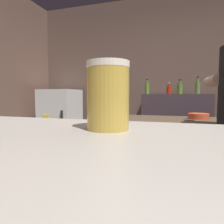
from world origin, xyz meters
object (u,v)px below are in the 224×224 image
Objects in this scene: mini_fridge at (61,125)px; bottle_olive_oil at (180,88)px; mixing_bowl at (199,116)px; bottle_vinegar at (147,88)px; pint_glass_near at (108,96)px; bottle_hot_sauce at (169,90)px; bottle_soy at (198,87)px.

mini_fridge is 2.03m from bottle_olive_oil.
bottle_vinegar reaches higher than mixing_bowl.
pint_glass_near is 0.76× the size of bottle_hot_sauce.
bottle_olive_oil is 0.90× the size of bottle_soy.
mini_fridge is 6.67× the size of mixing_bowl.
mixing_bowl is at bearing -61.50° from bottle_vinegar.
bottle_vinegar is at bearing -176.05° from bottle_hot_sauce.
bottle_olive_oil is at bearing 7.26° from mini_fridge.
bottle_hot_sauce reaches higher than mini_fridge.
bottle_hot_sauce is at bearing 172.01° from bottle_soy.
bottle_olive_oil reaches higher than pint_glass_near.
bottle_vinegar reaches higher than bottle_olive_oil.
mixing_bowl is at bearing -75.40° from bottle_hot_sauce.
bottle_soy reaches higher than mixing_bowl.
mixing_bowl is at bearing 78.90° from pint_glass_near.
mixing_bowl is 1.29m from bottle_olive_oil.
bottle_olive_oil is 0.49m from bottle_vinegar.
mixing_bowl is 0.79× the size of bottle_vinegar.
mini_fridge is 2.25m from bottle_soy.
bottle_soy reaches higher than bottle_vinegar.
mini_fridge is at bearing -173.46° from bottle_vinegar.
pint_glass_near is 2.93m from bottle_olive_oil.
mixing_bowl is 0.75× the size of bottle_soy.
mini_fridge is at bearing -173.93° from bottle_hot_sauce.
bottle_olive_oil reaches higher than bottle_hot_sauce.
bottle_olive_oil reaches higher than mixing_bowl.
mini_fridge is 1.87m from bottle_hot_sauce.
bottle_olive_oil is 0.26m from bottle_soy.
pint_glass_near is at bearing -98.43° from bottle_soy.
bottle_soy is (0.24, -0.11, 0.01)m from bottle_olive_oil.
pint_glass_near is (1.74, -2.67, 0.51)m from mini_fridge.
mini_fridge is at bearing -176.53° from bottle_soy.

